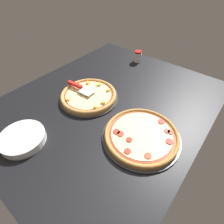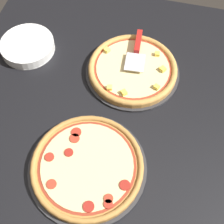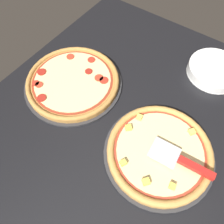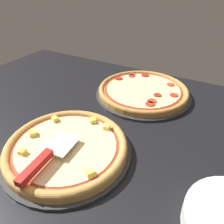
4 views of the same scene
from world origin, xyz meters
The scene contains 8 objects.
ground_plane centered at (0.00, 0.00, -1.80)cm, with size 144.80×117.45×3.60cm, color black.
pizza_pan_front centered at (4.93, -11.78, 0.50)cm, with size 38.30×38.30×1.00cm, color #2D2D30.
pizza_front centered at (4.92, -11.76, 2.55)cm, with size 36.00×36.00×3.75cm.
pizza_pan_back centered at (11.25, 32.30, 0.50)cm, with size 40.66×40.66×1.00cm, color #2D2D30.
pizza_back centered at (11.26, 32.32, 2.41)cm, with size 38.22×38.22×2.75cm.
serving_spatula centered at (5.10, -21.21, 5.53)cm, with size 8.42×21.22×2.00cm.
plate_stack centered at (50.93, -13.29, 2.10)cm, with size 22.68×22.68×4.20cm.
parmesan_shaker centered at (-57.90, -14.94, 4.47)cm, with size 6.55×6.55×9.13cm.
Camera 1 is at (64.85, 56.24, 72.66)cm, focal length 28.00 mm.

